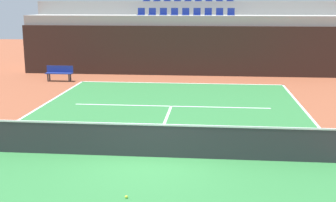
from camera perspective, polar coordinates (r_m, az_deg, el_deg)
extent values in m
plane|color=brown|center=(12.83, -2.18, -7.13)|extent=(80.00, 80.00, 0.00)
cube|color=#2D7238|center=(12.83, -2.18, -7.11)|extent=(11.00, 24.00, 0.01)
cube|color=white|center=(24.36, 1.59, 2.27)|extent=(11.00, 0.10, 0.00)
cube|color=white|center=(18.94, 0.42, -0.66)|extent=(8.26, 0.10, 0.00)
cube|color=white|center=(15.85, -0.63, -3.25)|extent=(0.10, 6.40, 0.00)
cube|color=black|center=(26.97, 2.03, 6.37)|extent=(19.69, 0.30, 2.94)
cube|color=#9E9E99|center=(28.28, 2.21, 7.24)|extent=(19.69, 2.40, 3.52)
cube|color=#9E9E99|center=(30.64, 2.49, 8.43)|extent=(19.69, 2.40, 4.37)
cube|color=navy|center=(28.48, -3.45, 10.86)|extent=(0.44, 0.44, 0.04)
cube|color=navy|center=(28.67, -3.40, 11.31)|extent=(0.44, 0.04, 0.40)
cube|color=navy|center=(28.38, -2.04, 10.86)|extent=(0.44, 0.44, 0.04)
cube|color=navy|center=(28.57, -1.99, 11.32)|extent=(0.44, 0.04, 0.40)
cube|color=navy|center=(28.29, -0.62, 10.87)|extent=(0.44, 0.44, 0.04)
cube|color=navy|center=(28.49, -0.58, 11.32)|extent=(0.44, 0.04, 0.40)
cube|color=navy|center=(28.23, 0.81, 10.86)|extent=(0.44, 0.44, 0.04)
cube|color=navy|center=(28.42, 0.84, 11.32)|extent=(0.44, 0.04, 0.40)
cube|color=navy|center=(28.18, 2.24, 10.85)|extent=(0.44, 0.44, 0.04)
cube|color=navy|center=(28.37, 2.27, 11.31)|extent=(0.44, 0.04, 0.40)
cube|color=navy|center=(28.15, 3.68, 10.84)|extent=(0.44, 0.44, 0.04)
cube|color=navy|center=(28.34, 3.70, 11.29)|extent=(0.44, 0.04, 0.40)
cube|color=navy|center=(28.13, 5.12, 10.81)|extent=(0.44, 0.44, 0.04)
cube|color=navy|center=(28.33, 5.13, 11.27)|extent=(0.44, 0.04, 0.40)
cube|color=navy|center=(28.13, 6.56, 10.78)|extent=(0.44, 0.44, 0.04)
cube|color=navy|center=(28.33, 6.56, 11.24)|extent=(0.44, 0.04, 0.40)
cube|color=navy|center=(28.15, 8.00, 10.74)|extent=(0.44, 0.44, 0.04)
cube|color=navy|center=(28.35, 7.99, 11.20)|extent=(0.44, 0.04, 0.40)
cube|color=navy|center=(30.84, -2.76, 12.55)|extent=(0.44, 0.44, 0.04)
cube|color=navy|center=(30.75, -1.45, 12.56)|extent=(0.44, 0.44, 0.04)
cube|color=navy|center=(30.67, -0.13, 12.57)|extent=(0.44, 0.44, 0.04)
cube|color=navy|center=(30.61, 1.19, 12.56)|extent=(0.44, 0.44, 0.04)
cube|color=navy|center=(30.56, 2.53, 12.56)|extent=(0.44, 0.44, 0.04)
cube|color=navy|center=(30.53, 3.86, 12.54)|extent=(0.44, 0.44, 0.04)
cube|color=navy|center=(30.52, 5.19, 12.52)|extent=(0.44, 0.44, 0.04)
cube|color=navy|center=(30.52, 6.53, 12.49)|extent=(0.44, 0.44, 0.04)
cube|color=navy|center=(30.54, 7.86, 12.45)|extent=(0.44, 0.44, 0.04)
cube|color=#333338|center=(12.68, -2.19, -5.13)|extent=(10.90, 0.02, 0.92)
cube|color=white|center=(12.54, -2.21, -3.01)|extent=(10.90, 0.04, 0.05)
cube|color=navy|center=(25.68, -13.65, 3.44)|extent=(1.50, 0.40, 0.05)
cube|color=navy|center=(25.82, -13.54, 3.98)|extent=(1.50, 0.04, 0.36)
cube|color=#2D2D33|center=(25.79, -14.98, 2.87)|extent=(0.06, 0.06, 0.42)
cube|color=#2D2D33|center=(25.40, -12.44, 2.86)|extent=(0.06, 0.06, 0.42)
cube|color=#2D2D33|center=(26.05, -14.77, 2.97)|extent=(0.06, 0.06, 0.42)
cube|color=#2D2D33|center=(25.66, -12.25, 2.96)|extent=(0.06, 0.06, 0.42)
sphere|color=#CCE033|center=(10.29, -5.30, -12.00)|extent=(0.07, 0.07, 0.07)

